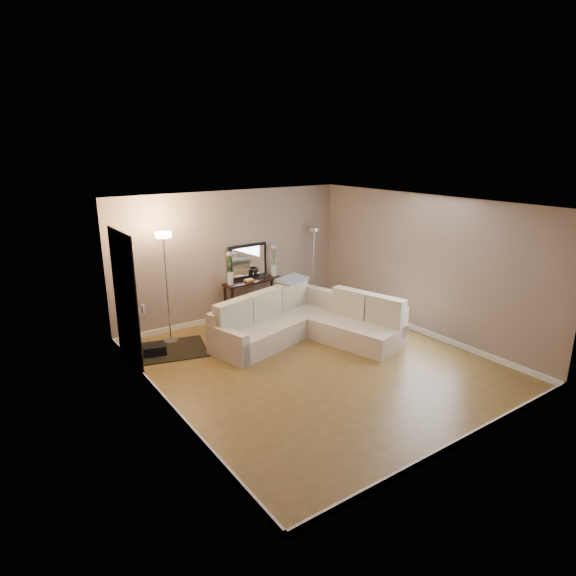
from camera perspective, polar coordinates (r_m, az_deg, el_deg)
floor at (r=7.97m, az=3.32°, el=-8.99°), size 5.00×5.50×0.01m
ceiling at (r=7.24m, az=3.67°, el=9.99°), size 5.00×5.50×0.01m
wall_back at (r=9.75m, az=-6.60°, el=3.82°), size 5.00×0.02×2.60m
wall_front at (r=5.73m, az=20.91°, el=-6.41°), size 5.00×0.02×2.60m
wall_left at (r=6.34m, az=-14.70°, el=-3.64°), size 0.02×5.50×2.60m
wall_right at (r=9.22m, az=15.86°, el=2.56°), size 0.02×5.50×2.60m
baseboard_back at (r=10.07m, az=-6.30°, el=-3.16°), size 5.00×0.03×0.10m
baseboard_front at (r=6.31m, az=19.51°, el=-16.88°), size 5.00×0.03×0.10m
baseboard_left at (r=6.86m, az=-13.73°, el=-13.45°), size 0.03×5.50×0.10m
baseboard_right at (r=9.57m, az=15.18°, el=-4.74°), size 0.03×5.50×0.10m
doorway at (r=7.95m, az=-18.71°, el=-1.38°), size 0.02×1.20×2.20m
switch_plate at (r=7.14m, az=-16.82°, el=-2.36°), size 0.02×0.08×0.12m
sectional_sofa at (r=8.80m, az=1.73°, el=-4.06°), size 3.08×2.57×0.89m
throw_blanket at (r=9.33m, az=0.49°, el=1.05°), size 0.72×0.55×0.09m
console_table at (r=9.92m, az=-4.53°, el=-1.04°), size 1.29×0.42×0.78m
leaning_mirror at (r=9.90m, az=-4.76°, el=3.19°), size 0.90×0.10×0.70m
table_decor at (r=9.82m, az=-4.08°, el=1.11°), size 0.54×0.13×0.13m
flower_vase_left at (r=9.51m, az=-6.89°, el=2.08°), size 0.15×0.12×0.67m
flower_vase_right at (r=10.09m, az=-1.70°, el=3.04°), size 0.15×0.12×0.67m
floor_lamp_lit at (r=8.61m, az=-14.32°, el=2.53°), size 0.35×0.35×2.01m
floor_lamp_unlit at (r=10.53m, az=3.06°, el=4.45°), size 0.28×0.28×1.74m
charcoal_rug at (r=8.68m, az=-14.09°, el=-7.18°), size 1.52×1.28×0.02m
black_bag at (r=8.56m, az=-15.50°, el=-7.30°), size 0.43×0.35×0.24m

